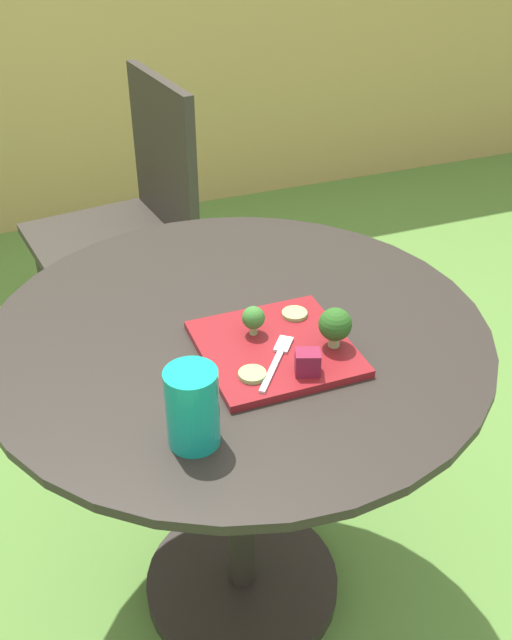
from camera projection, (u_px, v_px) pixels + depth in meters
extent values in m
plane|color=#568438|center=(242.00, 587.00, 1.70)|extent=(12.00, 12.00, 0.00)
cube|color=tan|center=(57.00, 29.00, 2.89)|extent=(8.00, 0.08, 1.64)
cylinder|color=#28231E|center=(238.00, 331.00, 1.30)|extent=(0.89, 0.89, 0.02)
cylinder|color=#28231E|center=(240.00, 471.00, 1.49)|extent=(0.06, 0.06, 0.68)
cylinder|color=#28231E|center=(242.00, 582.00, 1.69)|extent=(0.44, 0.44, 0.04)
cube|color=#332D28|center=(108.00, 241.00, 2.21)|extent=(0.50, 0.50, 0.03)
cube|color=#332D28|center=(163.00, 154.00, 2.16)|extent=(0.09, 0.42, 0.45)
cylinder|color=#332D28|center=(45.00, 290.00, 2.39)|extent=(0.02, 0.02, 0.43)
cylinder|color=#332D28|center=(78.00, 346.00, 2.13)|extent=(0.02, 0.02, 0.43)
cylinder|color=#332D28|center=(147.00, 264.00, 2.53)|extent=(0.02, 0.02, 0.43)
cylinder|color=#332D28|center=(190.00, 313.00, 2.27)|extent=(0.02, 0.02, 0.43)
cube|color=maroon|center=(275.00, 348.00, 1.23)|extent=(0.25, 0.25, 0.01)
cylinder|color=#149989|center=(192.00, 408.00, 1.02)|extent=(0.08, 0.08, 0.12)
cylinder|color=#118275|center=(193.00, 418.00, 1.03)|extent=(0.07, 0.07, 0.09)
cube|color=silver|center=(271.00, 371.00, 1.16)|extent=(0.08, 0.09, 0.00)
cube|color=silver|center=(284.00, 344.00, 1.22)|extent=(0.05, 0.05, 0.00)
cylinder|color=#99B770|center=(253.00, 330.00, 1.25)|extent=(0.01, 0.01, 0.02)
sphere|color=#38752D|center=(253.00, 318.00, 1.23)|extent=(0.04, 0.04, 0.04)
cylinder|color=#99B770|center=(334.00, 341.00, 1.21)|extent=(0.02, 0.02, 0.02)
sphere|color=#285B1E|center=(335.00, 324.00, 1.20)|extent=(0.06, 0.06, 0.06)
cylinder|color=#8EB766|center=(252.00, 374.00, 1.15)|extent=(0.04, 0.04, 0.01)
cylinder|color=#8EB766|center=(295.00, 314.00, 1.30)|extent=(0.05, 0.05, 0.01)
cube|color=maroon|center=(308.00, 362.00, 1.15)|extent=(0.05, 0.04, 0.04)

